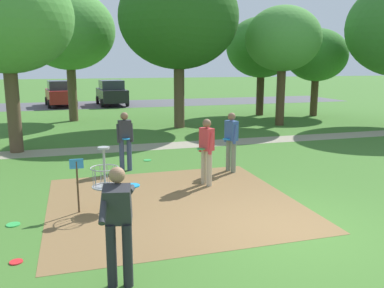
{
  "coord_description": "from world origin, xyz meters",
  "views": [
    {
      "loc": [
        -3.82,
        -6.31,
        3.07
      ],
      "look_at": [
        -0.89,
        3.63,
        1.0
      ],
      "focal_mm": 37.91,
      "sensor_mm": 36.0,
      "label": 1
    }
  ],
  "objects_px": {
    "player_waiting_left": "(207,148)",
    "player_waiting_right": "(125,138)",
    "frisbee_mid_grass": "(16,262)",
    "tree_far_center": "(317,55)",
    "tree_near_right": "(262,48)",
    "player_foreground_watching": "(231,139)",
    "tree_mid_right": "(283,39)",
    "tree_near_left": "(5,17)",
    "frisbee_by_tee": "(147,160)",
    "tree_mid_left": "(179,18)",
    "disc_golf_basket": "(102,177)",
    "parked_car_center_left": "(112,93)",
    "frisbee_near_basket": "(13,225)",
    "player_throwing": "(119,219)",
    "parked_car_leftmost": "(60,93)",
    "tree_far_left": "(69,31)"
  },
  "relations": [
    {
      "from": "frisbee_by_tee",
      "to": "parked_car_leftmost",
      "type": "xyz_separation_m",
      "value": [
        -3.03,
        18.38,
        0.91
      ]
    },
    {
      "from": "player_waiting_right",
      "to": "tree_mid_left",
      "type": "distance_m",
      "value": 9.22
    },
    {
      "from": "tree_mid_left",
      "to": "tree_mid_right",
      "type": "bearing_deg",
      "value": -8.38
    },
    {
      "from": "tree_near_right",
      "to": "tree_far_center",
      "type": "bearing_deg",
      "value": -21.3
    },
    {
      "from": "frisbee_mid_grass",
      "to": "frisbee_by_tee",
      "type": "bearing_deg",
      "value": 62.47
    },
    {
      "from": "player_waiting_right",
      "to": "frisbee_near_basket",
      "type": "bearing_deg",
      "value": -127.23
    },
    {
      "from": "player_foreground_watching",
      "to": "parked_car_center_left",
      "type": "bearing_deg",
      "value": 94.16
    },
    {
      "from": "frisbee_mid_grass",
      "to": "parked_car_center_left",
      "type": "height_order",
      "value": "parked_car_center_left"
    },
    {
      "from": "frisbee_by_tee",
      "to": "tree_mid_right",
      "type": "xyz_separation_m",
      "value": [
        7.75,
        5.63,
        4.19
      ]
    },
    {
      "from": "player_waiting_left",
      "to": "player_waiting_right",
      "type": "bearing_deg",
      "value": 131.88
    },
    {
      "from": "player_waiting_right",
      "to": "frisbee_near_basket",
      "type": "relative_size",
      "value": 6.63
    },
    {
      "from": "player_waiting_left",
      "to": "frisbee_near_basket",
      "type": "height_order",
      "value": "player_waiting_left"
    },
    {
      "from": "tree_mid_right",
      "to": "tree_near_right",
      "type": "bearing_deg",
      "value": 78.38
    },
    {
      "from": "tree_far_left",
      "to": "tree_near_left",
      "type": "bearing_deg",
      "value": -104.66
    },
    {
      "from": "parked_car_center_left",
      "to": "player_foreground_watching",
      "type": "bearing_deg",
      "value": -85.84
    },
    {
      "from": "tree_far_left",
      "to": "parked_car_leftmost",
      "type": "height_order",
      "value": "tree_far_left"
    },
    {
      "from": "player_throwing",
      "to": "parked_car_center_left",
      "type": "relative_size",
      "value": 0.4
    },
    {
      "from": "tree_far_left",
      "to": "tree_far_center",
      "type": "relative_size",
      "value": 1.34
    },
    {
      "from": "frisbee_near_basket",
      "to": "tree_near_right",
      "type": "height_order",
      "value": "tree_near_right"
    },
    {
      "from": "player_waiting_right",
      "to": "tree_mid_left",
      "type": "xyz_separation_m",
      "value": [
        3.55,
        7.42,
        4.16
      ]
    },
    {
      "from": "tree_far_center",
      "to": "disc_golf_basket",
      "type": "bearing_deg",
      "value": -136.18
    },
    {
      "from": "tree_far_center",
      "to": "frisbee_by_tee",
      "type": "bearing_deg",
      "value": -143.73
    },
    {
      "from": "tree_near_right",
      "to": "tree_near_left",
      "type": "bearing_deg",
      "value": -151.11
    },
    {
      "from": "player_waiting_left",
      "to": "tree_mid_right",
      "type": "bearing_deg",
      "value": 52.02
    },
    {
      "from": "frisbee_by_tee",
      "to": "tree_mid_left",
      "type": "height_order",
      "value": "tree_mid_left"
    },
    {
      "from": "player_throwing",
      "to": "tree_near_left",
      "type": "xyz_separation_m",
      "value": [
        -2.48,
        9.85,
        3.59
      ]
    },
    {
      "from": "disc_golf_basket",
      "to": "parked_car_leftmost",
      "type": "height_order",
      "value": "parked_car_leftmost"
    },
    {
      "from": "disc_golf_basket",
      "to": "tree_far_center",
      "type": "height_order",
      "value": "tree_far_center"
    },
    {
      "from": "player_foreground_watching",
      "to": "player_waiting_right",
      "type": "bearing_deg",
      "value": 161.66
    },
    {
      "from": "frisbee_mid_grass",
      "to": "tree_far_center",
      "type": "bearing_deg",
      "value": 44.74
    },
    {
      "from": "frisbee_near_basket",
      "to": "parked_car_leftmost",
      "type": "bearing_deg",
      "value": 88.97
    },
    {
      "from": "disc_golf_basket",
      "to": "parked_car_center_left",
      "type": "xyz_separation_m",
      "value": [
        2.32,
        22.31,
        0.17
      ]
    },
    {
      "from": "frisbee_by_tee",
      "to": "parked_car_center_left",
      "type": "bearing_deg",
      "value": 88.08
    },
    {
      "from": "parked_car_center_left",
      "to": "tree_far_center",
      "type": "bearing_deg",
      "value": -41.31
    },
    {
      "from": "frisbee_mid_grass",
      "to": "tree_mid_right",
      "type": "xyz_separation_m",
      "value": [
        10.95,
        11.76,
        4.19
      ]
    },
    {
      "from": "tree_near_right",
      "to": "player_foreground_watching",
      "type": "bearing_deg",
      "value": -119.26
    },
    {
      "from": "player_foreground_watching",
      "to": "tree_near_right",
      "type": "height_order",
      "value": "tree_near_right"
    },
    {
      "from": "tree_near_left",
      "to": "frisbee_by_tee",
      "type": "bearing_deg",
      "value": -31.65
    },
    {
      "from": "player_foreground_watching",
      "to": "parked_car_center_left",
      "type": "xyz_separation_m",
      "value": [
        -1.46,
        20.07,
        -0.05
      ]
    },
    {
      "from": "disc_golf_basket",
      "to": "player_foreground_watching",
      "type": "relative_size",
      "value": 0.81
    },
    {
      "from": "tree_mid_left",
      "to": "tree_far_left",
      "type": "height_order",
      "value": "tree_mid_left"
    },
    {
      "from": "disc_golf_basket",
      "to": "tree_far_left",
      "type": "bearing_deg",
      "value": 91.9
    },
    {
      "from": "tree_near_right",
      "to": "parked_car_leftmost",
      "type": "distance_m",
      "value": 14.85
    },
    {
      "from": "parked_car_center_left",
      "to": "tree_mid_left",
      "type": "bearing_deg",
      "value": -79.71
    },
    {
      "from": "player_foreground_watching",
      "to": "tree_mid_left",
      "type": "xyz_separation_m",
      "value": [
        0.66,
        8.37,
        4.16
      ]
    },
    {
      "from": "parked_car_leftmost",
      "to": "frisbee_mid_grass",
      "type": "bearing_deg",
      "value": -90.39
    },
    {
      "from": "player_throwing",
      "to": "frisbee_mid_grass",
      "type": "height_order",
      "value": "player_throwing"
    },
    {
      "from": "frisbee_by_tee",
      "to": "tree_far_center",
      "type": "relative_size",
      "value": 0.05
    },
    {
      "from": "frisbee_mid_grass",
      "to": "parked_car_center_left",
      "type": "bearing_deg",
      "value": 81.07
    },
    {
      "from": "tree_far_left",
      "to": "parked_car_center_left",
      "type": "relative_size",
      "value": 1.58
    }
  ]
}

